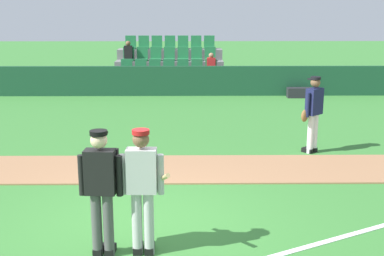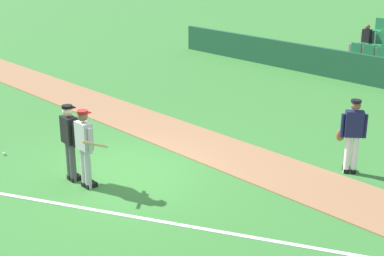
{
  "view_description": "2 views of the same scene",
  "coord_description": "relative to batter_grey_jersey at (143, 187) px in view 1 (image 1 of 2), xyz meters",
  "views": [
    {
      "loc": [
        0.68,
        -7.39,
        3.34
      ],
      "look_at": [
        0.78,
        1.49,
        1.18
      ],
      "focal_mm": 47.73,
      "sensor_mm": 36.0,
      "label": 1
    },
    {
      "loc": [
        9.83,
        -6.95,
        5.22
      ],
      "look_at": [
        0.82,
        1.48,
        0.98
      ],
      "focal_mm": 52.56,
      "sensor_mm": 36.0,
      "label": 2
    }
  ],
  "objects": [
    {
      "name": "batter_grey_jersey",
      "position": [
        0.0,
        0.0,
        0.0
      ],
      "size": [
        0.68,
        0.78,
        1.76
      ],
      "color": "#B2B2B2",
      "rests_on": "ground"
    },
    {
      "name": "foul_line_chalk",
      "position": [
        2.9,
        0.47,
        -0.96
      ],
      "size": [
        10.7,
        5.62,
        0.01
      ],
      "primitive_type": "cube",
      "rotation": [
        0.0,
        0.0,
        0.48
      ],
      "color": "white",
      "rests_on": "ground"
    },
    {
      "name": "runner_navy_jersey",
      "position": [
        3.46,
        4.87,
        -0.01
      ],
      "size": [
        0.58,
        0.49,
        1.76
      ],
      "color": "white",
      "rests_on": "ground"
    },
    {
      "name": "dugout_fence",
      "position": [
        -0.1,
        12.42,
        -0.42
      ],
      "size": [
        20.0,
        0.16,
        1.1
      ],
      "primitive_type": "cube",
      "color": "#19472D",
      "rests_on": "ground"
    },
    {
      "name": "equipment_bag",
      "position": [
        4.73,
        11.97,
        -0.79
      ],
      "size": [
        0.9,
        0.36,
        0.36
      ],
      "primitive_type": "cube",
      "color": "#232328",
      "rests_on": "ground"
    },
    {
      "name": "umpire_home_plate",
      "position": [
        -0.54,
        -0.02,
        0.03
      ],
      "size": [
        0.59,
        0.32,
        1.76
      ],
      "color": "#4C4C4C",
      "rests_on": "ground"
    },
    {
      "name": "infield_dirt_path",
      "position": [
        -0.1,
        3.66,
        -0.95
      ],
      "size": [
        28.0,
        1.83,
        0.03
      ],
      "primitive_type": "cube",
      "color": "#9E704C",
      "rests_on": "ground"
    },
    {
      "name": "stadium_bleachers",
      "position": [
        -0.1,
        14.29,
        -0.36
      ],
      "size": [
        4.45,
        2.95,
        2.05
      ],
      "color": "slate",
      "rests_on": "ground"
    },
    {
      "name": "ground_plane",
      "position": [
        -0.1,
        0.97,
        -0.97
      ],
      "size": [
        80.0,
        80.0,
        0.0
      ],
      "primitive_type": "plane",
      "color": "#387A33"
    }
  ]
}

